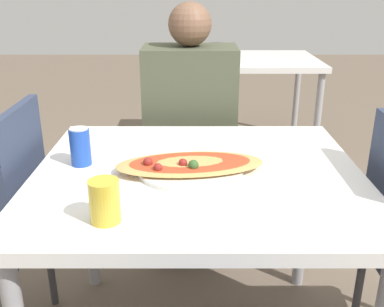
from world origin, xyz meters
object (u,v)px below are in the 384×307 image
person_seated (188,116)px  soda_can (78,147)px  drink_glass (103,201)px  chair_far_seated (188,148)px  pizza_main (188,166)px  dining_table (196,192)px

person_seated → soda_can: bearing=60.3°
soda_can → drink_glass: (0.15, -0.37, -0.01)m
chair_far_seated → drink_glass: bearing=79.4°
chair_far_seated → pizza_main: bearing=90.1°
person_seated → drink_glass: size_ratio=10.94×
dining_table → drink_glass: drink_glass is taller
drink_glass → soda_can: bearing=111.6°
chair_far_seated → person_seated: (-0.00, -0.12, 0.20)m
pizza_main → soda_can: soda_can is taller
drink_glass → pizza_main: bearing=55.9°
pizza_main → drink_glass: size_ratio=4.39×
person_seated → pizza_main: bearing=90.1°
chair_far_seated → drink_glass: chair_far_seated is taller
chair_far_seated → drink_glass: size_ratio=8.23×
dining_table → pizza_main: pizza_main is taller
dining_table → drink_glass: size_ratio=9.34×
dining_table → chair_far_seated: bearing=92.0°
person_seated → soda_can: (-0.36, -0.62, 0.08)m
chair_far_seated → soda_can: bearing=64.3°
dining_table → pizza_main: (-0.03, -0.01, 0.10)m
drink_glass → person_seated: bearing=78.1°
pizza_main → drink_glass: (-0.21, -0.31, 0.04)m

